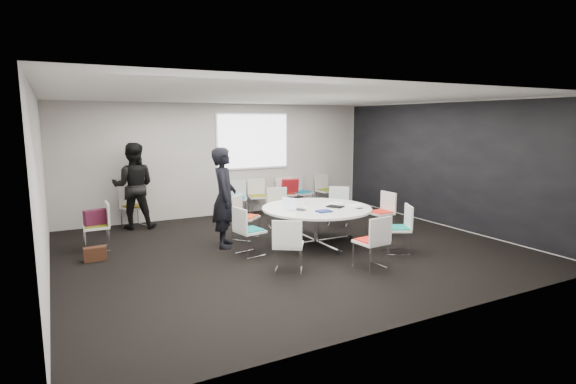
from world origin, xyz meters
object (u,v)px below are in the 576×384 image
chair_spare_left (98,235)px  chair_person_back (134,215)px  chair_ring_a (381,221)px  laptop (300,209)px  chair_ring_e (249,240)px  maroon_bag (96,217)px  chair_back_b (258,203)px  chair_back_e (326,197)px  person_back (134,186)px  chair_back_d (302,199)px  conference_table (316,218)px  brown_bag (95,254)px  person_main (224,198)px  chair_ring_h (397,238)px  cup (305,203)px  chair_ring_d (246,226)px  chair_ring_b (338,214)px  chair_back_a (237,205)px  chair_ring_f (288,255)px  chair_ring_g (371,252)px  chair_ring_c (279,215)px  chair_back_c (286,200)px

chair_spare_left → chair_person_back: 1.85m
chair_ring_a → laptop: chair_ring_a is taller
chair_ring_e → maroon_bag: chair_ring_e is taller
chair_back_b → chair_back_e: same height
chair_ring_a → person_back: 5.45m
chair_back_d → conference_table: bearing=48.4°
chair_back_e → brown_bag: 6.58m
person_main → chair_ring_h: bearing=-102.3°
chair_ring_e → chair_back_d: 4.35m
chair_person_back → cup: 4.05m
chair_ring_d → person_main: bearing=-11.9°
chair_ring_b → chair_spare_left: bearing=35.9°
chair_back_b → chair_spare_left: bearing=33.6°
chair_ring_b → maroon_bag: chair_ring_b is taller
laptop → brown_bag: size_ratio=0.82×
chair_ring_d → maroon_bag: chair_ring_d is taller
chair_back_e → chair_back_a: bearing=-7.6°
chair_ring_f → chair_spare_left: size_ratio=1.00×
chair_back_e → chair_ring_h: bearing=66.3°
chair_ring_g → laptop: bearing=100.4°
chair_ring_g → cup: 2.04m
chair_ring_c → maroon_bag: chair_ring_c is taller
person_main → conference_table: bearing=-89.6°
chair_ring_f → chair_back_b: 4.59m
chair_back_b → chair_person_back: size_ratio=1.00×
chair_back_a → chair_back_b: same height
chair_ring_d → chair_spare_left: size_ratio=1.00×
chair_ring_a → chair_ring_d: 2.87m
chair_ring_d → chair_ring_f: same height
brown_bag → chair_back_a: bearing=33.1°
chair_person_back → cup: chair_person_back is taller
chair_ring_c → chair_ring_f: 3.02m
chair_back_a → chair_ring_e: bearing=93.2°
chair_back_d → brown_bag: size_ratio=2.44×
conference_table → chair_person_back: bearing=132.5°
conference_table → chair_person_back: (-2.90, 3.17, -0.25)m
chair_ring_c → cup: bearing=103.3°
chair_ring_c → chair_back_a: same height
laptop → cup: size_ratio=3.27×
chair_ring_a → cup: size_ratio=9.78×
conference_table → chair_ring_h: (1.00, -1.18, -0.25)m
chair_spare_left → chair_back_d: bearing=-73.1°
chair_ring_a → chair_person_back: bearing=53.9°
chair_ring_f → person_back: person_back is taller
chair_back_b → chair_back_c: (0.82, 0.00, 0.00)m
chair_back_b → person_back: person_back is taller
chair_back_a → laptop: chair_back_a is taller
chair_back_c → cup: 3.09m
chair_ring_e → chair_back_e: same height
chair_back_e → chair_person_back: bearing=-7.6°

